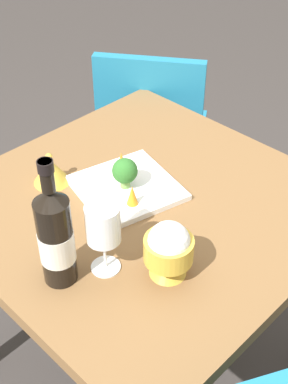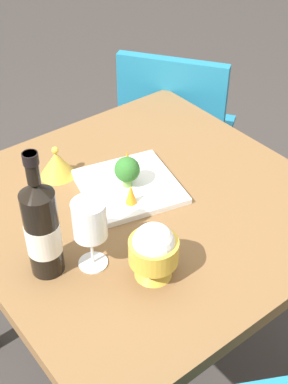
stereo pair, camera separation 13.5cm
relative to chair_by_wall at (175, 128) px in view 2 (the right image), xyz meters
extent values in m
plane|color=#383330|center=(-0.48, 0.53, -0.53)|extent=(8.00, 8.00, 0.00)
cube|color=brown|center=(-0.48, 0.53, 0.19)|extent=(0.90, 0.90, 0.04)
cylinder|color=brown|center=(-0.09, 0.14, -0.18)|extent=(0.05, 0.05, 0.70)
cube|color=teal|center=(0.06, -0.08, -0.09)|extent=(0.56, 0.56, 0.02)
cube|color=teal|center=(-0.04, 0.06, 0.12)|extent=(0.35, 0.26, 0.40)
cylinder|color=black|center=(0.30, -0.13, -0.31)|extent=(0.03, 0.03, 0.43)
cylinder|color=black|center=(0.02, -0.32, -0.31)|extent=(0.03, 0.03, 0.43)
cylinder|color=black|center=(0.10, 0.15, -0.31)|extent=(0.03, 0.03, 0.43)
cylinder|color=black|center=(-0.18, -0.04, -0.31)|extent=(0.03, 0.03, 0.43)
cylinder|color=black|center=(-0.53, 0.85, 0.32)|extent=(0.08, 0.07, 0.22)
cone|color=black|center=(-0.53, 0.85, 0.44)|extent=(0.08, 0.07, 0.03)
cylinder|color=black|center=(-0.53, 0.85, 0.49)|extent=(0.03, 0.03, 0.07)
cylinder|color=black|center=(-0.53, 0.85, 0.51)|extent=(0.03, 0.03, 0.02)
cylinder|color=silver|center=(-0.53, 0.85, 0.31)|extent=(0.08, 0.08, 0.08)
cylinder|color=white|center=(-0.58, 0.76, 0.21)|extent=(0.07, 0.07, 0.00)
cylinder|color=white|center=(-0.58, 0.76, 0.26)|extent=(0.01, 0.01, 0.08)
cylinder|color=white|center=(-0.58, 0.76, 0.34)|extent=(0.08, 0.08, 0.09)
cone|color=gold|center=(-0.69, 0.67, 0.23)|extent=(0.08, 0.08, 0.04)
cylinder|color=gold|center=(-0.69, 0.67, 0.28)|extent=(0.11, 0.11, 0.05)
sphere|color=white|center=(-0.69, 0.67, 0.30)|extent=(0.09, 0.09, 0.09)
cone|color=gold|center=(-0.24, 0.65, 0.25)|extent=(0.10, 0.10, 0.07)
sphere|color=gold|center=(-0.24, 0.65, 0.29)|extent=(0.02, 0.02, 0.02)
cube|color=white|center=(-0.41, 0.53, 0.22)|extent=(0.30, 0.30, 0.02)
cylinder|color=#729E4C|center=(-0.41, 0.53, 0.24)|extent=(0.03, 0.03, 0.03)
sphere|color=#2D6B28|center=(-0.41, 0.53, 0.28)|extent=(0.07, 0.07, 0.07)
cone|color=orange|center=(-0.48, 0.57, 0.25)|extent=(0.03, 0.03, 0.06)
cone|color=orange|center=(-0.35, 0.48, 0.25)|extent=(0.03, 0.03, 0.05)
camera|label=1|loc=(-1.22, 1.28, 1.08)|focal=48.83mm
camera|label=2|loc=(-1.31, 1.18, 1.08)|focal=48.83mm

